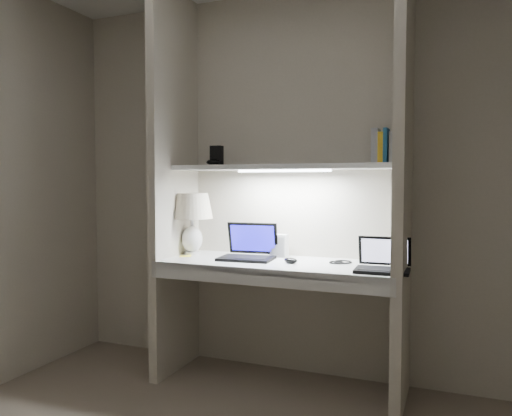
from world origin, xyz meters
The scene contains 17 objects.
back_wall centered at (0.00, 1.50, 1.25)m, with size 3.20×0.01×2.50m, color beige.
alcove_panel_left centered at (-0.73, 1.23, 1.25)m, with size 0.06×0.55×2.50m, color beige.
alcove_panel_right centered at (0.73, 1.23, 1.25)m, with size 0.06×0.55×2.50m, color beige.
desk centered at (0.00, 1.23, 0.75)m, with size 1.40×0.55×0.04m, color white.
desk_apron centered at (0.00, 0.96, 0.72)m, with size 1.46×0.03×0.10m, color silver.
shelf centered at (0.00, 1.32, 1.35)m, with size 1.40×0.36×0.03m, color silver.
strip_light centered at (0.00, 1.32, 1.33)m, with size 0.60×0.04×0.01m, color white.
table_lamp centered at (-0.64, 1.30, 1.05)m, with size 0.28×0.28×0.41m.
laptop_main centered at (-0.21, 1.27, 0.82)m, with size 0.35×0.31×0.23m.
laptop_netbook centered at (0.64, 1.14, 0.81)m, with size 0.29×0.26×0.18m.
speaker centered at (-0.06, 1.42, 0.84)m, with size 0.10×0.07×0.15m, color silver.
mouse centered at (0.09, 1.20, 0.79)m, with size 0.09×0.06×0.03m, color black.
cable_coil centered at (0.38, 1.32, 0.78)m, with size 0.11×0.11×0.01m, color black.
sticky_note centered at (-0.64, 1.20, 0.77)m, with size 0.07×0.07×0.00m, color #FFF535.
book_row centered at (0.63, 1.41, 1.46)m, with size 0.20×0.14×0.21m.
shelf_box centered at (-0.47, 1.34, 1.43)m, with size 0.08×0.05×0.13m, color black.
shelf_gadget centered at (-0.48, 1.32, 1.39)m, with size 0.10×0.07×0.04m, color black.
Camera 1 is at (1.00, -1.64, 1.26)m, focal length 35.00 mm.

